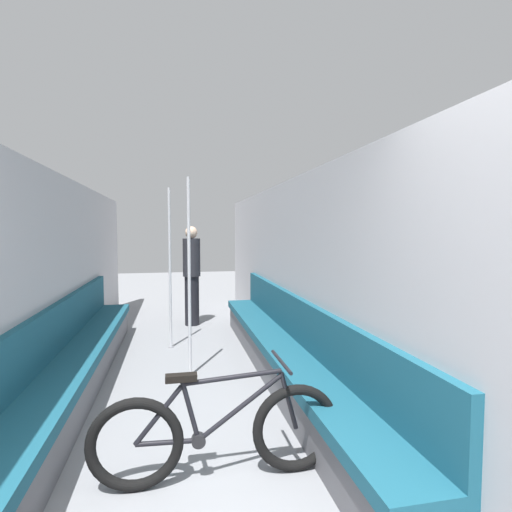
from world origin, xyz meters
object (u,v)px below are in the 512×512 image
(bench_seat_row_left, at_px, (72,368))
(bench_seat_row_right, at_px, (284,354))
(passenger_standing, at_px, (192,274))
(bicycle, at_px, (218,433))
(grab_pole_near, at_px, (170,270))
(grab_pole_far, at_px, (189,280))

(bench_seat_row_left, xyz_separation_m, bench_seat_row_right, (2.16, 0.00, 0.00))
(bench_seat_row_left, bearing_deg, passenger_standing, 65.60)
(bicycle, bearing_deg, grab_pole_near, 76.22)
(bench_seat_row_right, bearing_deg, bicycle, -119.06)
(bench_seat_row_right, distance_m, bicycle, 1.83)
(bench_seat_row_right, relative_size, grab_pole_far, 2.35)
(bicycle, xyz_separation_m, grab_pole_near, (-0.33, 3.15, 0.77))
(grab_pole_near, distance_m, grab_pole_far, 1.20)
(grab_pole_far, bearing_deg, bench_seat_row_right, -20.21)
(bench_seat_row_left, bearing_deg, grab_pole_far, 17.62)
(bicycle, relative_size, grab_pole_far, 0.74)
(grab_pole_far, xyz_separation_m, passenger_standing, (0.13, 2.47, -0.20))
(bicycle, bearing_deg, bench_seat_row_left, 108.52)
(grab_pole_near, height_order, grab_pole_far, same)
(bicycle, distance_m, passenger_standing, 4.48)
(bench_seat_row_left, distance_m, grab_pole_near, 1.97)
(bench_seat_row_right, relative_size, bicycle, 3.17)
(passenger_standing, bearing_deg, bicycle, -92.13)
(bicycle, distance_m, grab_pole_far, 2.12)
(bench_seat_row_left, xyz_separation_m, bicycle, (1.26, -1.60, 0.02))
(grab_pole_near, relative_size, grab_pole_far, 1.00)
(bench_seat_row_right, bearing_deg, passenger_standing, 106.99)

